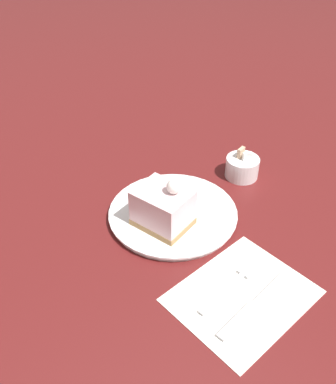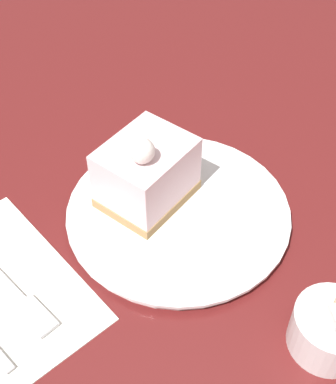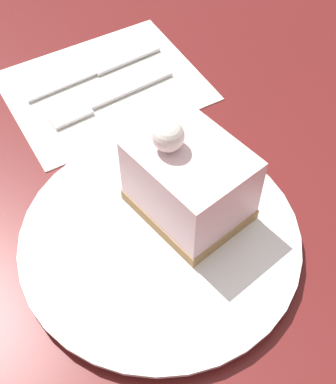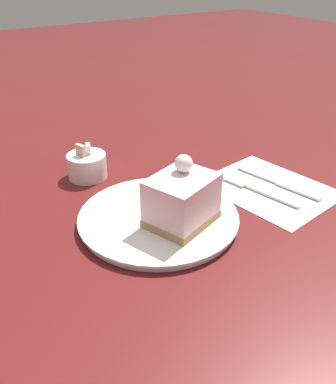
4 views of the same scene
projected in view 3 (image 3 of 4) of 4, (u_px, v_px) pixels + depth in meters
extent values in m
plane|color=#5B1919|center=(133.00, 246.00, 0.49)|extent=(4.00, 4.00, 0.00)
cylinder|color=white|center=(160.00, 240.00, 0.48)|extent=(0.24, 0.24, 0.01)
cylinder|color=white|center=(160.00, 237.00, 0.48)|extent=(0.25, 0.25, 0.00)
cube|color=#AD8451|center=(189.00, 204.00, 0.49)|extent=(0.12, 0.11, 0.01)
cube|color=silver|center=(190.00, 178.00, 0.46)|extent=(0.12, 0.11, 0.06)
sphere|color=white|center=(168.00, 136.00, 0.43)|extent=(0.03, 0.03, 0.03)
cube|color=white|center=(104.00, 86.00, 0.62)|extent=(0.20, 0.24, 0.00)
cube|color=silver|center=(131.00, 89.00, 0.61)|extent=(0.03, 0.11, 0.00)
cube|color=silver|center=(71.00, 115.00, 0.59)|extent=(0.03, 0.05, 0.00)
cube|color=silver|center=(127.00, 59.00, 0.64)|extent=(0.03, 0.09, 0.00)
cube|color=silver|center=(62.00, 85.00, 0.61)|extent=(0.03, 0.09, 0.00)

